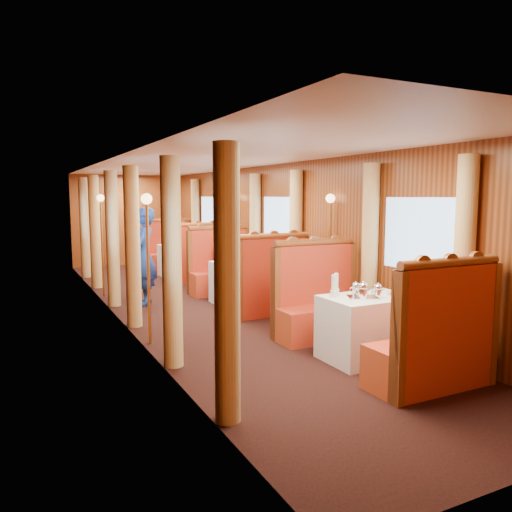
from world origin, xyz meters
TOP-DOWN VIEW (x-y plane):
  - floor at (0.00, 0.00)m, footprint 3.00×12.00m
  - ceiling at (0.00, 0.00)m, footprint 3.00×12.00m
  - wall_far at (0.00, 6.00)m, footprint 3.00×0.01m
  - wall_left at (-1.50, 0.00)m, footprint 0.01×12.00m
  - wall_right at (1.50, 0.00)m, footprint 0.01×12.00m
  - doorway_far at (0.00, 5.97)m, footprint 0.80×0.04m
  - table_near at (0.75, -3.50)m, footprint 1.05×0.72m
  - banquette_near_fwd at (0.75, -4.51)m, footprint 1.30×0.55m
  - banquette_near_aft at (0.75, -2.49)m, footprint 1.30×0.55m
  - table_mid at (0.75, 0.00)m, footprint 1.05×0.72m
  - banquette_mid_fwd at (0.75, -1.01)m, footprint 1.30×0.55m
  - banquette_mid_aft at (0.75, 1.01)m, footprint 1.30×0.55m
  - table_far at (0.75, 3.50)m, footprint 1.05×0.72m
  - banquette_far_fwd at (0.75, 2.49)m, footprint 1.30×0.55m
  - banquette_far_aft at (0.75, 4.51)m, footprint 1.30×0.55m
  - tea_tray at (0.63, -3.53)m, footprint 0.42×0.38m
  - teapot_left at (0.58, -3.60)m, footprint 0.19×0.14m
  - teapot_right at (0.77, -3.62)m, footprint 0.16×0.12m
  - teapot_back at (0.63, -3.41)m, footprint 0.16×0.12m
  - fruit_plate at (1.04, -3.59)m, footprint 0.20×0.20m
  - cup_inboard at (0.34, -3.36)m, footprint 0.08×0.08m
  - cup_outboard at (0.44, -3.28)m, footprint 0.08×0.08m
  - rose_vase_mid at (0.78, 0.03)m, footprint 0.06×0.06m
  - rose_vase_far at (0.78, 3.52)m, footprint 0.06×0.06m
  - window_left_near at (-1.49, -3.50)m, footprint 0.01×1.20m
  - curtain_left_near_a at (-1.38, -4.28)m, footprint 0.22×0.22m
  - curtain_left_near_b at (-1.38, -2.72)m, footprint 0.22×0.22m
  - window_right_near at (1.49, -3.50)m, footprint 0.01×1.20m
  - curtain_right_near_a at (1.38, -4.28)m, footprint 0.22×0.22m
  - curtain_right_near_b at (1.38, -2.72)m, footprint 0.22×0.22m
  - window_left_mid at (-1.49, 0.00)m, footprint 0.01×1.20m
  - curtain_left_mid_a at (-1.38, -0.78)m, footprint 0.22×0.22m
  - curtain_left_mid_b at (-1.38, 0.78)m, footprint 0.22×0.22m
  - window_right_mid at (1.49, 0.00)m, footprint 0.01×1.20m
  - curtain_right_mid_a at (1.38, -0.78)m, footprint 0.22×0.22m
  - curtain_right_mid_b at (1.38, 0.78)m, footprint 0.22×0.22m
  - window_left_far at (-1.49, 3.50)m, footprint 0.01×1.20m
  - curtain_left_far_a at (-1.38, 2.72)m, footprint 0.22×0.22m
  - curtain_left_far_b at (-1.38, 4.28)m, footprint 0.22×0.22m
  - window_right_far at (1.49, 3.50)m, footprint 0.01×1.20m
  - curtain_right_far_a at (1.38, 2.72)m, footprint 0.22×0.22m
  - curtain_right_far_b at (1.38, 4.28)m, footprint 0.22×0.22m
  - sconce_left_fore at (-1.40, -1.75)m, footprint 0.14×0.14m
  - sconce_right_fore at (1.40, -1.75)m, footprint 0.14×0.14m
  - sconce_left_aft at (-1.40, 1.75)m, footprint 0.14×0.14m
  - sconce_right_aft at (1.40, 1.75)m, footprint 0.14×0.14m
  - steward at (-0.87, 0.64)m, footprint 0.62×0.74m
  - passenger at (0.75, 0.77)m, footprint 0.40×0.44m

SIDE VIEW (x-z plane):
  - floor at x=0.00m, z-range -0.01..0.01m
  - table_near at x=0.75m, z-range 0.00..0.75m
  - table_mid at x=0.75m, z-range 0.00..0.75m
  - table_far at x=0.75m, z-range 0.00..0.75m
  - banquette_near_fwd at x=0.75m, z-range -0.25..1.09m
  - banquette_near_aft at x=0.75m, z-range -0.25..1.09m
  - banquette_mid_fwd at x=0.75m, z-range -0.25..1.09m
  - banquette_mid_aft at x=0.75m, z-range -0.25..1.09m
  - banquette_far_fwd at x=0.75m, z-range -0.25..1.09m
  - banquette_far_aft at x=0.75m, z-range -0.25..1.09m
  - passenger at x=0.75m, z-range 0.36..1.12m
  - tea_tray at x=0.63m, z-range 0.75..0.76m
  - fruit_plate at x=1.04m, z-range 0.74..0.80m
  - teapot_back at x=0.63m, z-range 0.75..0.87m
  - teapot_right at x=0.77m, z-range 0.75..0.88m
  - teapot_left at x=0.58m, z-range 0.75..0.90m
  - cup_inboard at x=0.34m, z-range 0.72..0.99m
  - cup_outboard at x=0.44m, z-range 0.72..0.99m
  - steward at x=-0.87m, z-range 0.00..1.72m
  - rose_vase_mid at x=0.78m, z-range 0.75..1.11m
  - rose_vase_far at x=0.78m, z-range 0.75..1.11m
  - doorway_far at x=0.00m, z-range 0.00..2.00m
  - curtain_left_near_a at x=-1.38m, z-range 0.00..2.35m
  - curtain_left_near_b at x=-1.38m, z-range 0.00..2.35m
  - curtain_right_near_a at x=1.38m, z-range 0.00..2.35m
  - curtain_right_near_b at x=1.38m, z-range 0.00..2.35m
  - curtain_left_mid_a at x=-1.38m, z-range 0.00..2.35m
  - curtain_left_mid_b at x=-1.38m, z-range 0.00..2.35m
  - curtain_right_mid_a at x=1.38m, z-range 0.00..2.35m
  - curtain_right_mid_b at x=1.38m, z-range 0.00..2.35m
  - curtain_left_far_a at x=-1.38m, z-range 0.00..2.35m
  - curtain_left_far_b at x=-1.38m, z-range 0.00..2.35m
  - curtain_right_far_a at x=1.38m, z-range 0.00..2.35m
  - curtain_right_far_b at x=1.38m, z-range 0.00..2.35m
  - wall_far at x=0.00m, z-range 0.00..2.50m
  - wall_left at x=-1.50m, z-range 0.00..2.50m
  - wall_right at x=1.50m, z-range 0.00..2.50m
  - sconce_left_fore at x=-1.40m, z-range 0.41..2.36m
  - sconce_right_fore at x=1.40m, z-range 0.41..2.36m
  - sconce_left_aft at x=-1.40m, z-range 0.41..2.36m
  - sconce_right_aft at x=1.40m, z-range 0.41..2.36m
  - window_left_near at x=-1.49m, z-range 1.00..1.90m
  - window_right_near at x=1.49m, z-range 1.00..1.90m
  - window_left_mid at x=-1.49m, z-range 1.00..1.90m
  - window_right_mid at x=1.49m, z-range 1.00..1.90m
  - window_left_far at x=-1.49m, z-range 1.00..1.90m
  - window_right_far at x=1.49m, z-range 1.00..1.90m
  - ceiling at x=0.00m, z-range 2.49..2.51m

